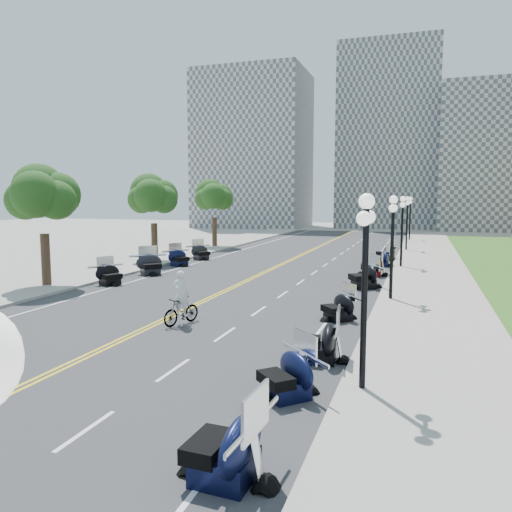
% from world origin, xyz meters
% --- Properties ---
extents(ground, '(160.00, 160.00, 0.00)m').
position_xyz_m(ground, '(0.00, 0.00, 0.00)').
color(ground, gray).
extents(road, '(16.00, 90.00, 0.01)m').
position_xyz_m(road, '(0.00, 10.00, 0.00)').
color(road, '#333335').
rests_on(road, ground).
extents(centerline_yellow_a, '(0.12, 90.00, 0.00)m').
position_xyz_m(centerline_yellow_a, '(-0.12, 10.00, 0.01)').
color(centerline_yellow_a, yellow).
rests_on(centerline_yellow_a, road).
extents(centerline_yellow_b, '(0.12, 90.00, 0.00)m').
position_xyz_m(centerline_yellow_b, '(0.12, 10.00, 0.01)').
color(centerline_yellow_b, yellow).
rests_on(centerline_yellow_b, road).
extents(edge_line_north, '(0.12, 90.00, 0.00)m').
position_xyz_m(edge_line_north, '(6.40, 10.00, 0.01)').
color(edge_line_north, white).
rests_on(edge_line_north, road).
extents(edge_line_south, '(0.12, 90.00, 0.00)m').
position_xyz_m(edge_line_south, '(-6.40, 10.00, 0.01)').
color(edge_line_south, white).
rests_on(edge_line_south, road).
extents(lane_dash_3, '(0.12, 2.00, 0.00)m').
position_xyz_m(lane_dash_3, '(3.20, -12.00, 0.01)').
color(lane_dash_3, white).
rests_on(lane_dash_3, road).
extents(lane_dash_4, '(0.12, 2.00, 0.00)m').
position_xyz_m(lane_dash_4, '(3.20, -8.00, 0.01)').
color(lane_dash_4, white).
rests_on(lane_dash_4, road).
extents(lane_dash_5, '(0.12, 2.00, 0.00)m').
position_xyz_m(lane_dash_5, '(3.20, -4.00, 0.01)').
color(lane_dash_5, white).
rests_on(lane_dash_5, road).
extents(lane_dash_6, '(0.12, 2.00, 0.00)m').
position_xyz_m(lane_dash_6, '(3.20, 0.00, 0.01)').
color(lane_dash_6, white).
rests_on(lane_dash_6, road).
extents(lane_dash_7, '(0.12, 2.00, 0.00)m').
position_xyz_m(lane_dash_7, '(3.20, 4.00, 0.01)').
color(lane_dash_7, white).
rests_on(lane_dash_7, road).
extents(lane_dash_8, '(0.12, 2.00, 0.00)m').
position_xyz_m(lane_dash_8, '(3.20, 8.00, 0.01)').
color(lane_dash_8, white).
rests_on(lane_dash_8, road).
extents(lane_dash_9, '(0.12, 2.00, 0.00)m').
position_xyz_m(lane_dash_9, '(3.20, 12.00, 0.01)').
color(lane_dash_9, white).
rests_on(lane_dash_9, road).
extents(lane_dash_10, '(0.12, 2.00, 0.00)m').
position_xyz_m(lane_dash_10, '(3.20, 16.00, 0.01)').
color(lane_dash_10, white).
rests_on(lane_dash_10, road).
extents(lane_dash_11, '(0.12, 2.00, 0.00)m').
position_xyz_m(lane_dash_11, '(3.20, 20.00, 0.01)').
color(lane_dash_11, white).
rests_on(lane_dash_11, road).
extents(lane_dash_12, '(0.12, 2.00, 0.00)m').
position_xyz_m(lane_dash_12, '(3.20, 24.00, 0.01)').
color(lane_dash_12, white).
rests_on(lane_dash_12, road).
extents(lane_dash_13, '(0.12, 2.00, 0.00)m').
position_xyz_m(lane_dash_13, '(3.20, 28.00, 0.01)').
color(lane_dash_13, white).
rests_on(lane_dash_13, road).
extents(lane_dash_14, '(0.12, 2.00, 0.00)m').
position_xyz_m(lane_dash_14, '(3.20, 32.00, 0.01)').
color(lane_dash_14, white).
rests_on(lane_dash_14, road).
extents(lane_dash_15, '(0.12, 2.00, 0.00)m').
position_xyz_m(lane_dash_15, '(3.20, 36.00, 0.01)').
color(lane_dash_15, white).
rests_on(lane_dash_15, road).
extents(lane_dash_16, '(0.12, 2.00, 0.00)m').
position_xyz_m(lane_dash_16, '(3.20, 40.00, 0.01)').
color(lane_dash_16, white).
rests_on(lane_dash_16, road).
extents(lane_dash_17, '(0.12, 2.00, 0.00)m').
position_xyz_m(lane_dash_17, '(3.20, 44.00, 0.01)').
color(lane_dash_17, white).
rests_on(lane_dash_17, road).
extents(lane_dash_18, '(0.12, 2.00, 0.00)m').
position_xyz_m(lane_dash_18, '(3.20, 48.00, 0.01)').
color(lane_dash_18, white).
rests_on(lane_dash_18, road).
extents(lane_dash_19, '(0.12, 2.00, 0.00)m').
position_xyz_m(lane_dash_19, '(3.20, 52.00, 0.01)').
color(lane_dash_19, white).
rests_on(lane_dash_19, road).
extents(sidewalk_north, '(5.00, 90.00, 0.15)m').
position_xyz_m(sidewalk_north, '(10.50, 10.00, 0.07)').
color(sidewalk_north, '#9E9991').
rests_on(sidewalk_north, ground).
extents(sidewalk_south, '(5.00, 90.00, 0.15)m').
position_xyz_m(sidewalk_south, '(-10.50, 10.00, 0.07)').
color(sidewalk_south, '#9E9991').
rests_on(sidewalk_south, ground).
extents(distant_block_a, '(18.00, 14.00, 26.00)m').
position_xyz_m(distant_block_a, '(-18.00, 62.00, 13.00)').
color(distant_block_a, gray).
rests_on(distant_block_a, ground).
extents(distant_block_b, '(16.00, 12.00, 30.00)m').
position_xyz_m(distant_block_b, '(4.00, 68.00, 15.00)').
color(distant_block_b, gray).
rests_on(distant_block_b, ground).
extents(distant_block_c, '(20.00, 14.00, 22.00)m').
position_xyz_m(distant_block_c, '(22.00, 65.00, 11.00)').
color(distant_block_c, gray).
rests_on(distant_block_c, ground).
extents(street_lamp_1, '(0.50, 1.20, 4.90)m').
position_xyz_m(street_lamp_1, '(8.60, -8.00, 2.60)').
color(street_lamp_1, black).
rests_on(street_lamp_1, sidewalk_north).
extents(street_lamp_2, '(0.50, 1.20, 4.90)m').
position_xyz_m(street_lamp_2, '(8.60, 4.00, 2.60)').
color(street_lamp_2, black).
rests_on(street_lamp_2, sidewalk_north).
extents(street_lamp_3, '(0.50, 1.20, 4.90)m').
position_xyz_m(street_lamp_3, '(8.60, 16.00, 2.60)').
color(street_lamp_3, black).
rests_on(street_lamp_3, sidewalk_north).
extents(street_lamp_4, '(0.50, 1.20, 4.90)m').
position_xyz_m(street_lamp_4, '(8.60, 28.00, 2.60)').
color(street_lamp_4, black).
rests_on(street_lamp_4, sidewalk_north).
extents(street_lamp_5, '(0.50, 1.20, 4.90)m').
position_xyz_m(street_lamp_5, '(8.60, 40.00, 2.60)').
color(street_lamp_5, black).
rests_on(street_lamp_5, sidewalk_north).
extents(tree_2, '(4.80, 4.80, 9.20)m').
position_xyz_m(tree_2, '(-10.00, 2.00, 4.75)').
color(tree_2, '#235619').
rests_on(tree_2, sidewalk_south).
extents(tree_3, '(4.80, 4.80, 9.20)m').
position_xyz_m(tree_3, '(-10.00, 14.00, 4.75)').
color(tree_3, '#235619').
rests_on(tree_3, sidewalk_south).
extents(tree_4, '(4.80, 4.80, 9.20)m').
position_xyz_m(tree_4, '(-10.00, 26.00, 4.75)').
color(tree_4, '#235619').
rests_on(tree_4, sidewalk_south).
extents(motorcycle_n_2, '(2.14, 2.14, 1.42)m').
position_xyz_m(motorcycle_n_2, '(6.75, -12.81, 0.71)').
color(motorcycle_n_2, black).
rests_on(motorcycle_n_2, road).
extents(motorcycle_n_3, '(2.66, 2.66, 1.31)m').
position_xyz_m(motorcycle_n_3, '(6.84, -8.92, 0.66)').
color(motorcycle_n_3, black).
rests_on(motorcycle_n_3, road).
extents(motorcycle_n_4, '(2.17, 2.17, 1.38)m').
position_xyz_m(motorcycle_n_4, '(7.06, -5.88, 0.69)').
color(motorcycle_n_4, black).
rests_on(motorcycle_n_4, road).
extents(motorcycle_n_5, '(2.49, 2.49, 1.23)m').
position_xyz_m(motorcycle_n_5, '(6.79, -0.56, 0.62)').
color(motorcycle_n_5, black).
rests_on(motorcycle_n_5, road).
extents(motorcycle_n_7, '(2.97, 2.97, 1.53)m').
position_xyz_m(motorcycle_n_7, '(6.97, 7.15, 0.76)').
color(motorcycle_n_7, black).
rests_on(motorcycle_n_7, road).
extents(motorcycle_n_8, '(2.34, 2.34, 1.54)m').
position_xyz_m(motorcycle_n_8, '(6.99, 11.86, 0.77)').
color(motorcycle_n_8, '#590A0C').
rests_on(motorcycle_n_8, road).
extents(motorcycle_n_9, '(2.32, 2.32, 1.31)m').
position_xyz_m(motorcycle_n_9, '(7.11, 16.58, 0.66)').
color(motorcycle_n_9, black).
rests_on(motorcycle_n_9, road).
extents(motorcycle_n_10, '(2.70, 2.70, 1.36)m').
position_xyz_m(motorcycle_n_10, '(7.27, 20.47, 0.68)').
color(motorcycle_n_10, black).
rests_on(motorcycle_n_10, road).
extents(motorcycle_s_6, '(2.54, 2.54, 1.31)m').
position_xyz_m(motorcycle_s_6, '(-7.00, 3.67, 0.66)').
color(motorcycle_s_6, black).
rests_on(motorcycle_s_6, road).
extents(motorcycle_s_7, '(3.03, 3.03, 1.50)m').
position_xyz_m(motorcycle_s_7, '(-6.74, 7.75, 0.75)').
color(motorcycle_s_7, black).
rests_on(motorcycle_s_7, road).
extents(motorcycle_s_8, '(2.65, 2.65, 1.35)m').
position_xyz_m(motorcycle_s_8, '(-6.91, 12.16, 0.67)').
color(motorcycle_s_8, black).
rests_on(motorcycle_s_8, road).
extents(motorcycle_s_9, '(2.67, 2.67, 1.34)m').
position_xyz_m(motorcycle_s_9, '(-6.96, 16.10, 0.67)').
color(motorcycle_s_9, black).
rests_on(motorcycle_s_9, road).
extents(bicycle, '(1.10, 1.91, 1.11)m').
position_xyz_m(bicycle, '(1.03, -3.19, 0.55)').
color(bicycle, '#A51414').
rests_on(bicycle, road).
extents(cyclist_rider, '(0.66, 0.43, 1.81)m').
position_xyz_m(cyclist_rider, '(1.03, -3.19, 2.01)').
color(cyclist_rider, silver).
rests_on(cyclist_rider, bicycle).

